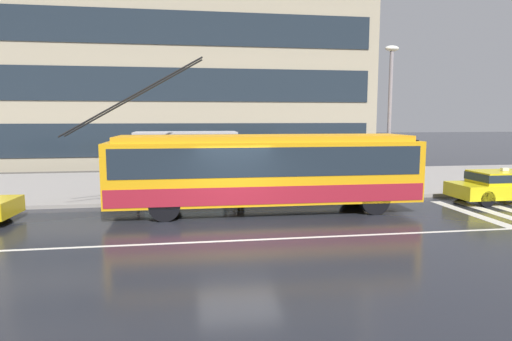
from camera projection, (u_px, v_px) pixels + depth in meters
ground_plane at (239, 230)px, 13.39m from camera, size 160.00×160.00×0.00m
sidewalk_slab at (218, 183)px, 22.31m from camera, size 80.00×10.00×0.14m
crosswalk_stripe_edge_near at (469, 213)px, 15.71m from camera, size 0.44×4.40×0.01m
crosswalk_stripe_inner_a at (492, 212)px, 15.84m from camera, size 0.44×4.40×0.01m
lane_centre_line at (243, 240)px, 12.22m from camera, size 72.00×0.14×0.01m
trolleybus at (266, 169)px, 15.85m from camera, size 12.52×2.62×5.46m
taxi_ahead_of_bus at (506, 185)px, 17.69m from camera, size 4.57×1.80×1.39m
bus_shelter at (186, 148)px, 18.72m from camera, size 4.24×1.65×2.67m
pedestrian_at_shelter at (238, 160)px, 18.18m from camera, size 1.36×1.36×1.91m
pedestrian_approaching_curb at (167, 156)px, 19.08m from camera, size 1.37×1.37×1.96m
street_lamp at (390, 107)px, 18.40m from camera, size 0.60×0.32×6.23m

